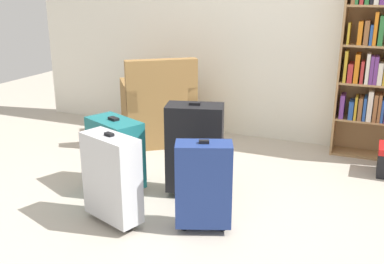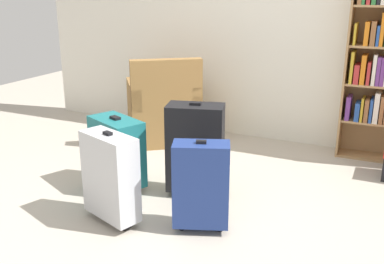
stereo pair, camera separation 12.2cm
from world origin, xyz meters
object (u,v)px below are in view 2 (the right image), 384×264
object	(u,v)px
mug	(214,146)
suitcase_black	(195,148)
suitcase_teal	(117,151)
suitcase_navy_blue	(201,185)
suitcase_silver	(110,176)
armchair	(163,111)

from	to	relation	value
mug	suitcase_black	bearing A→B (deg)	-76.25
mug	suitcase_teal	xyz separation A→B (m)	(-0.38, -1.13, 0.27)
suitcase_navy_blue	suitcase_silver	xyz separation A→B (m)	(-0.60, -0.15, 0.01)
armchair	mug	world-z (taller)	armchair
suitcase_black	suitcase_navy_blue	bearing A→B (deg)	-61.71
armchair	suitcase_navy_blue	distance (m)	1.90
armchair	suitcase_black	size ratio (longest dim) A/B	1.32
armchair	suitcase_silver	world-z (taller)	armchair
mug	suitcase_black	distance (m)	1.06
armchair	suitcase_black	world-z (taller)	armchair
suitcase_teal	suitcase_black	distance (m)	0.64
armchair	suitcase_silver	bearing A→B (deg)	-73.29
suitcase_silver	suitcase_black	xyz separation A→B (m)	(0.34, 0.64, 0.04)
armchair	suitcase_teal	bearing A→B (deg)	-79.08
mug	suitcase_silver	xyz separation A→B (m)	(-0.10, -1.62, 0.29)
suitcase_navy_blue	suitcase_black	distance (m)	0.56
mug	suitcase_silver	world-z (taller)	suitcase_silver
suitcase_navy_blue	suitcase_teal	bearing A→B (deg)	159.14
mug	suitcase_teal	bearing A→B (deg)	-108.39
suitcase_teal	suitcase_black	size ratio (longest dim) A/B	0.81
suitcase_navy_blue	suitcase_teal	distance (m)	0.94
suitcase_silver	armchair	bearing A→B (deg)	106.71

